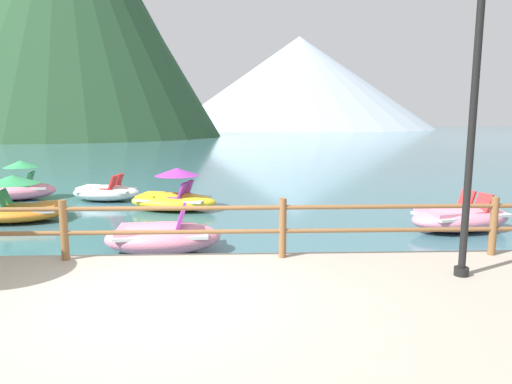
{
  "coord_description": "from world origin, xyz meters",
  "views": [
    {
      "loc": [
        1.0,
        -5.49,
        2.59
      ],
      "look_at": [
        1.42,
        5.0,
        0.9
      ],
      "focal_mm": 32.23,
      "sensor_mm": 36.0,
      "label": 1
    }
  ],
  "objects_px": {
    "pedal_boat_1": "(174,196)",
    "pedal_boat_0": "(163,237)",
    "lamp_post": "(476,77)",
    "pedal_boat_2": "(460,218)",
    "pedal_boat_3": "(19,187)",
    "pedal_boat_4": "(19,206)",
    "pedal_boat_5": "(106,192)"
  },
  "relations": [
    {
      "from": "pedal_boat_5",
      "to": "pedal_boat_3",
      "type": "bearing_deg",
      "value": 174.38
    },
    {
      "from": "pedal_boat_2",
      "to": "pedal_boat_3",
      "type": "relative_size",
      "value": 1.17
    },
    {
      "from": "lamp_post",
      "to": "pedal_boat_1",
      "type": "bearing_deg",
      "value": 125.86
    },
    {
      "from": "pedal_boat_0",
      "to": "pedal_boat_1",
      "type": "relative_size",
      "value": 0.85
    },
    {
      "from": "pedal_boat_2",
      "to": "pedal_boat_4",
      "type": "xyz_separation_m",
      "value": [
        -10.72,
        1.4,
        0.09
      ]
    },
    {
      "from": "lamp_post",
      "to": "pedal_boat_1",
      "type": "xyz_separation_m",
      "value": [
        -4.97,
        6.87,
        -2.73
      ]
    },
    {
      "from": "pedal_boat_3",
      "to": "pedal_boat_4",
      "type": "relative_size",
      "value": 0.95
    },
    {
      "from": "lamp_post",
      "to": "pedal_boat_3",
      "type": "height_order",
      "value": "lamp_post"
    },
    {
      "from": "pedal_boat_2",
      "to": "pedal_boat_0",
      "type": "bearing_deg",
      "value": -166.96
    },
    {
      "from": "pedal_boat_0",
      "to": "pedal_boat_1",
      "type": "distance_m",
      "value": 4.26
    },
    {
      "from": "lamp_post",
      "to": "pedal_boat_2",
      "type": "xyz_separation_m",
      "value": [
        2.03,
        4.17,
        -2.81
      ]
    },
    {
      "from": "lamp_post",
      "to": "pedal_boat_3",
      "type": "relative_size",
      "value": 1.88
    },
    {
      "from": "pedal_boat_0",
      "to": "pedal_boat_4",
      "type": "bearing_deg",
      "value": 144.3
    },
    {
      "from": "pedal_boat_1",
      "to": "pedal_boat_4",
      "type": "relative_size",
      "value": 1.07
    },
    {
      "from": "pedal_boat_2",
      "to": "pedal_boat_4",
      "type": "distance_m",
      "value": 10.81
    },
    {
      "from": "pedal_boat_1",
      "to": "pedal_boat_4",
      "type": "xyz_separation_m",
      "value": [
        -3.71,
        -1.3,
        0.0
      ]
    },
    {
      "from": "pedal_boat_0",
      "to": "pedal_boat_3",
      "type": "height_order",
      "value": "pedal_boat_3"
    },
    {
      "from": "lamp_post",
      "to": "pedal_boat_3",
      "type": "bearing_deg",
      "value": 139.21
    },
    {
      "from": "pedal_boat_1",
      "to": "pedal_boat_4",
      "type": "distance_m",
      "value": 3.94
    },
    {
      "from": "pedal_boat_0",
      "to": "pedal_boat_4",
      "type": "relative_size",
      "value": 0.91
    },
    {
      "from": "lamp_post",
      "to": "pedal_boat_2",
      "type": "relative_size",
      "value": 1.61
    },
    {
      "from": "pedal_boat_1",
      "to": "pedal_boat_0",
      "type": "bearing_deg",
      "value": -85.04
    },
    {
      "from": "pedal_boat_0",
      "to": "pedal_boat_4",
      "type": "height_order",
      "value": "pedal_boat_4"
    },
    {
      "from": "lamp_post",
      "to": "pedal_boat_0",
      "type": "distance_m",
      "value": 6.0
    },
    {
      "from": "pedal_boat_0",
      "to": "pedal_boat_3",
      "type": "distance_m",
      "value": 8.28
    },
    {
      "from": "pedal_boat_2",
      "to": "pedal_boat_3",
      "type": "distance_m",
      "value": 13.03
    },
    {
      "from": "pedal_boat_5",
      "to": "pedal_boat_4",
      "type": "bearing_deg",
      "value": -114.85
    },
    {
      "from": "pedal_boat_2",
      "to": "pedal_boat_3",
      "type": "xyz_separation_m",
      "value": [
        -12.2,
        4.6,
        0.11
      ]
    },
    {
      "from": "pedal_boat_1",
      "to": "pedal_boat_5",
      "type": "xyz_separation_m",
      "value": [
        -2.36,
        1.62,
        -0.13
      ]
    },
    {
      "from": "pedal_boat_0",
      "to": "pedal_boat_1",
      "type": "bearing_deg",
      "value": 94.96
    },
    {
      "from": "lamp_post",
      "to": "pedal_boat_3",
      "type": "xyz_separation_m",
      "value": [
        -10.16,
        8.77,
        -2.7
      ]
    },
    {
      "from": "pedal_boat_3",
      "to": "pedal_boat_4",
      "type": "distance_m",
      "value": 3.52
    }
  ]
}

